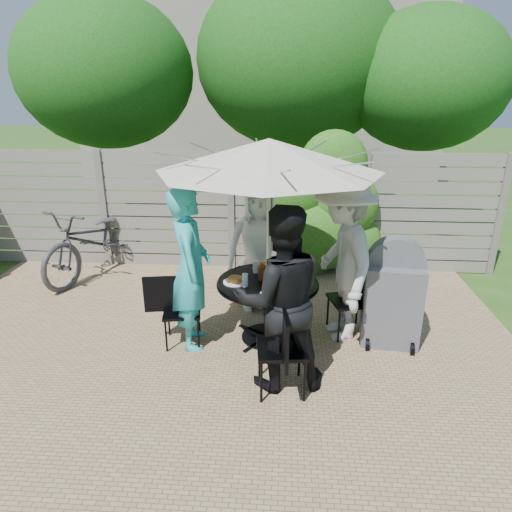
# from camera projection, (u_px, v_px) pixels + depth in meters

# --- Properties ---
(backyard_envelope) EXTENTS (60.00, 60.00, 5.00)m
(backyard_envelope) POSITION_uv_depth(u_px,v_px,m) (263.00, 91.00, 13.23)
(backyard_envelope) COLOR #274A17
(backyard_envelope) RESTS_ON ground
(patio_table) EXTENTS (1.29, 1.29, 0.73)m
(patio_table) POSITION_uv_depth(u_px,v_px,m) (268.00, 299.00, 5.09)
(patio_table) COLOR black
(patio_table) RESTS_ON ground
(umbrella) EXTENTS (2.71, 2.71, 2.26)m
(umbrella) POSITION_uv_depth(u_px,v_px,m) (269.00, 155.00, 4.53)
(umbrella) COLOR silver
(umbrella) RESTS_ON ground
(chair_back) EXTENTS (0.55, 0.70, 0.92)m
(chair_back) POSITION_uv_depth(u_px,v_px,m) (257.00, 283.00, 6.07)
(chair_back) COLOR black
(chair_back) RESTS_ON ground
(person_back) EXTENTS (0.89, 0.66, 1.66)m
(person_back) POSITION_uv_depth(u_px,v_px,m) (259.00, 247.00, 5.75)
(person_back) COLOR silver
(person_back) RESTS_ON ground
(chair_left) EXTENTS (0.63, 0.46, 0.83)m
(chair_left) POSITION_uv_depth(u_px,v_px,m) (182.00, 324.00, 5.07)
(chair_left) COLOR black
(chair_left) RESTS_ON ground
(person_left) EXTENTS (0.54, 0.72, 1.80)m
(person_left) POSITION_uv_depth(u_px,v_px,m) (191.00, 270.00, 4.86)
(person_left) COLOR #2BB3BC
(person_left) RESTS_ON ground
(chair_front) EXTENTS (0.50, 0.70, 0.95)m
(chair_front) POSITION_uv_depth(u_px,v_px,m) (281.00, 365.00, 4.27)
(chair_front) COLOR black
(chair_front) RESTS_ON ground
(person_front) EXTENTS (0.98, 0.83, 1.80)m
(person_front) POSITION_uv_depth(u_px,v_px,m) (280.00, 300.00, 4.18)
(person_front) COLOR black
(person_front) RESTS_ON ground
(chair_right) EXTENTS (0.68, 0.52, 0.89)m
(chair_right) POSITION_uv_depth(u_px,v_px,m) (350.00, 313.00, 5.27)
(chair_right) COLOR black
(chair_right) RESTS_ON ground
(person_right) EXTENTS (0.91, 1.32, 1.88)m
(person_right) POSITION_uv_depth(u_px,v_px,m) (342.00, 260.00, 5.02)
(person_right) COLOR beige
(person_right) RESTS_ON ground
(plate_back) EXTENTS (0.26, 0.26, 0.06)m
(plate_back) POSITION_uv_depth(u_px,v_px,m) (264.00, 267.00, 5.34)
(plate_back) COLOR white
(plate_back) RESTS_ON patio_table
(plate_left) EXTENTS (0.26, 0.26, 0.06)m
(plate_left) POSITION_uv_depth(u_px,v_px,m) (235.00, 280.00, 4.96)
(plate_left) COLOR white
(plate_left) RESTS_ON patio_table
(plate_front) EXTENTS (0.26, 0.26, 0.06)m
(plate_front) POSITION_uv_depth(u_px,v_px,m) (273.00, 293.00, 4.67)
(plate_front) COLOR white
(plate_front) RESTS_ON patio_table
(plate_right) EXTENTS (0.26, 0.26, 0.06)m
(plate_right) POSITION_uv_depth(u_px,v_px,m) (300.00, 278.00, 5.04)
(plate_right) COLOR white
(plate_right) RESTS_ON patio_table
(glass_back) EXTENTS (0.07, 0.07, 0.14)m
(glass_back) POSITION_uv_depth(u_px,v_px,m) (256.00, 267.00, 5.21)
(glass_back) COLOR silver
(glass_back) RESTS_ON patio_table
(glass_left) EXTENTS (0.07, 0.07, 0.14)m
(glass_left) POSITION_uv_depth(u_px,v_px,m) (245.00, 280.00, 4.86)
(glass_left) COLOR silver
(glass_left) RESTS_ON patio_table
(glass_front) EXTENTS (0.07, 0.07, 0.14)m
(glass_front) POSITION_uv_depth(u_px,v_px,m) (281.00, 284.00, 4.75)
(glass_front) COLOR silver
(glass_front) RESTS_ON patio_table
(glass_right) EXTENTS (0.07, 0.07, 0.14)m
(glass_right) POSITION_uv_depth(u_px,v_px,m) (289.00, 271.00, 5.11)
(glass_right) COLOR silver
(glass_right) RESTS_ON patio_table
(syrup_jug) EXTENTS (0.09, 0.09, 0.16)m
(syrup_jug) POSITION_uv_depth(u_px,v_px,m) (262.00, 273.00, 5.02)
(syrup_jug) COLOR #59280C
(syrup_jug) RESTS_ON patio_table
(coffee_cup) EXTENTS (0.08, 0.08, 0.12)m
(coffee_cup) POSITION_uv_depth(u_px,v_px,m) (274.00, 268.00, 5.20)
(coffee_cup) COLOR #C6B293
(coffee_cup) RESTS_ON patio_table
(bicycle) EXTENTS (1.41, 2.23, 1.11)m
(bicycle) POSITION_uv_depth(u_px,v_px,m) (96.00, 240.00, 6.89)
(bicycle) COLOR #333338
(bicycle) RESTS_ON ground
(bbq_grill) EXTENTS (0.67, 0.54, 1.25)m
(bbq_grill) POSITION_uv_depth(u_px,v_px,m) (392.00, 296.00, 5.01)
(bbq_grill) COLOR #58585D
(bbq_grill) RESTS_ON ground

